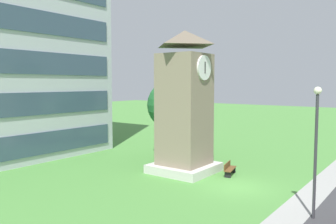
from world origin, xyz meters
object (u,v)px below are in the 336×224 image
object	(u,v)px
clock_tower	(185,110)
street_lamp	(316,138)
tree_near_tower	(172,105)
park_bench	(229,169)

from	to	relation	value
clock_tower	street_lamp	distance (m)	10.46
clock_tower	tree_near_tower	size ratio (longest dim) A/B	1.51
park_bench	tree_near_tower	distance (m)	8.68
street_lamp	park_bench	bearing A→B (deg)	55.13
clock_tower	tree_near_tower	world-z (taller)	clock_tower
street_lamp	tree_near_tower	distance (m)	15.85
park_bench	street_lamp	size ratio (longest dim) A/B	0.30
clock_tower	park_bench	bearing A→B (deg)	-69.65
park_bench	street_lamp	bearing A→B (deg)	-124.87
street_lamp	tree_near_tower	size ratio (longest dim) A/B	0.93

